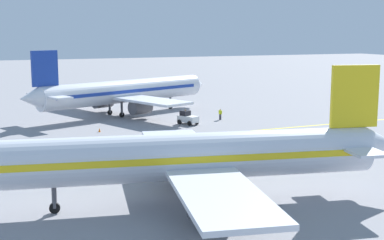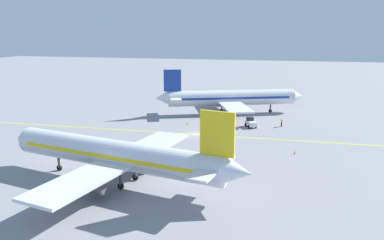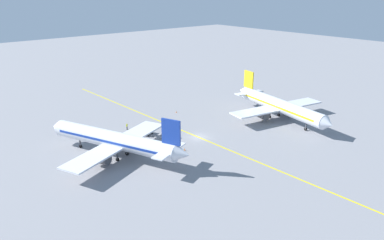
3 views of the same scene
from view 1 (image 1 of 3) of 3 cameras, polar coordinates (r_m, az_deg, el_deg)
The scene contains 8 objects.
ground_plane at distance 66.14m, azimuth -5.18°, elevation -2.14°, with size 400.00×400.00×0.00m, color gray.
apron_yellow_centreline at distance 66.14m, azimuth -5.18°, elevation -2.14°, with size 0.40×120.00×0.01m, color yellow.
airplane_at_gate at distance 40.81m, azimuth -0.38°, elevation -4.05°, with size 28.48×35.37×10.60m.
airplane_adjacent_stand at distance 85.72m, azimuth -7.34°, elevation 2.98°, with size 27.94×34.09×10.60m.
baggage_tug_white at distance 76.82m, azimuth -0.48°, elevation 0.20°, with size 3.35×2.73×2.11m.
ground_crew_worker at distance 80.97m, azimuth 3.04°, elevation 0.67°, with size 0.50×0.38×1.68m.
traffic_cone_near_nose at distance 67.17m, azimuth 11.47°, elevation -1.87°, with size 0.32×0.32×0.55m, color orange.
traffic_cone_mid_apron at distance 72.13m, azimuth -9.85°, elevation -1.05°, with size 0.32×0.32×0.55m, color orange.
Camera 1 is at (-61.91, 19.14, 13.23)m, focal length 50.00 mm.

